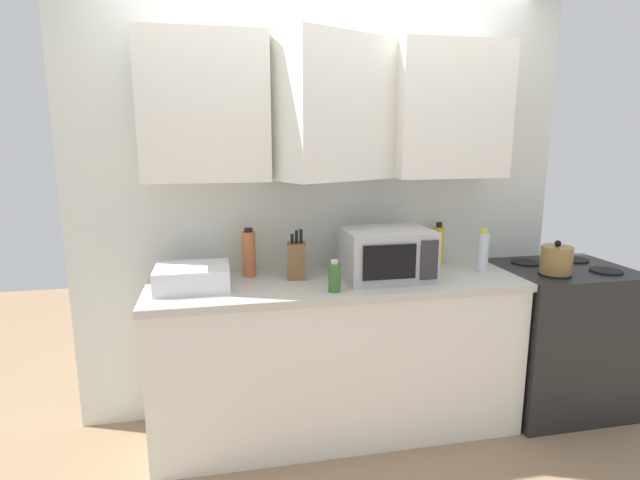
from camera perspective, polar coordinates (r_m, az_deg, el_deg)
wall_back_with_cabinets at (r=2.91m, az=0.98°, el=9.46°), size 2.94×0.58×2.60m
counter_run at (r=2.96m, az=1.90°, el=-12.92°), size 2.07×0.63×0.90m
stove_range at (r=3.53m, az=25.35°, el=-9.90°), size 0.76×0.64×0.91m
kettle at (r=3.17m, az=25.23°, el=-2.04°), size 0.18×0.18×0.19m
microwave at (r=2.82m, az=7.59°, el=-1.58°), size 0.48×0.37×0.28m
dish_rack at (r=2.71m, az=-14.26°, el=-4.11°), size 0.38×0.30×0.12m
knife_block at (r=2.82m, az=-2.69°, el=-2.28°), size 0.12×0.13×0.28m
bottle_clear_tall at (r=3.11m, az=18.01°, el=-1.21°), size 0.06×0.06×0.25m
bottle_spice_jar at (r=2.87m, az=-8.06°, el=-1.51°), size 0.08×0.08×0.28m
bottle_yellow_mustard at (r=3.20m, az=13.28°, el=-0.56°), size 0.07×0.07×0.26m
bottle_green_oil at (r=2.58m, az=1.65°, el=-4.21°), size 0.06×0.06×0.17m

